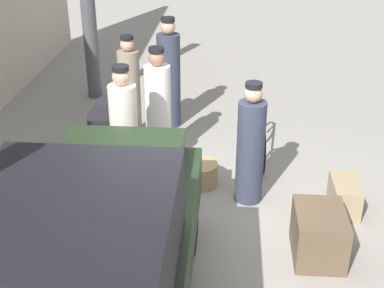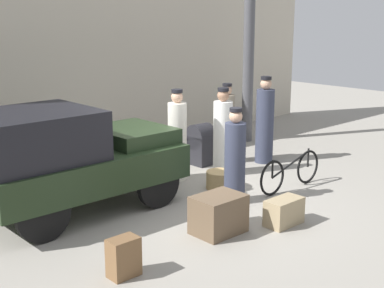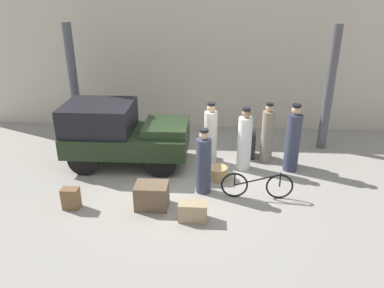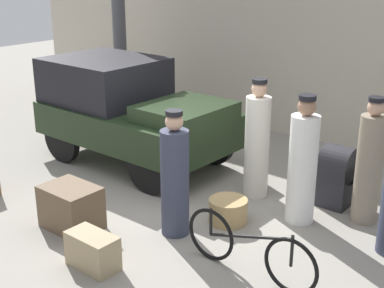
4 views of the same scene
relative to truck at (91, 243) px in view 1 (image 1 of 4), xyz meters
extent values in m
plane|color=gray|center=(1.85, -0.94, -0.96)|extent=(30.00, 30.00, 0.00)
cylinder|color=#4C4C51|center=(5.96, 1.47, 0.90)|extent=(0.27, 0.27, 3.72)
cylinder|color=black|center=(1.24, 0.80, -0.54)|extent=(0.82, 0.12, 0.82)
cylinder|color=black|center=(1.24, -0.80, -0.54)|extent=(0.82, 0.12, 0.82)
cube|color=black|center=(0.20, 0.00, -0.25)|extent=(3.35, 1.75, 0.56)
cube|color=black|center=(-0.55, 0.00, 0.41)|extent=(1.85, 1.61, 0.76)
cube|color=black|center=(1.29, 0.00, 0.16)|extent=(1.17, 1.37, 0.25)
torus|color=black|center=(4.17, -1.69, -0.63)|extent=(0.65, 0.04, 0.65)
torus|color=black|center=(3.11, -1.69, -0.63)|extent=(0.65, 0.04, 0.65)
cylinder|color=black|center=(3.64, -1.69, -0.48)|extent=(1.07, 0.04, 0.35)
cylinder|color=black|center=(3.11, -1.69, -0.47)|extent=(0.04, 0.04, 0.33)
cylinder|color=black|center=(4.17, -1.69, -0.45)|extent=(0.04, 0.04, 0.36)
cylinder|color=tan|center=(2.71, -0.79, -0.79)|extent=(0.52, 0.52, 0.33)
cylinder|color=gray|center=(4.11, 0.40, -0.22)|extent=(0.34, 0.34, 1.48)
sphere|color=tan|center=(4.11, 0.40, 0.63)|extent=(0.21, 0.21, 0.21)
cylinder|color=black|center=(4.11, 0.40, 0.74)|extent=(0.20, 0.20, 0.06)
cylinder|color=#33384C|center=(2.37, -1.47, -0.26)|extent=(0.36, 0.36, 1.39)
sphere|color=tan|center=(2.37, -1.47, 0.55)|extent=(0.22, 0.22, 0.22)
cylinder|color=black|center=(2.37, -1.47, 0.66)|extent=(0.21, 0.21, 0.06)
cylinder|color=white|center=(3.43, -0.14, -0.22)|extent=(0.38, 0.38, 1.48)
sphere|color=#936B51|center=(3.43, -0.14, 0.64)|extent=(0.24, 0.24, 0.24)
cylinder|color=black|center=(3.43, -0.14, 0.76)|extent=(0.22, 0.22, 0.06)
cylinder|color=#33384C|center=(4.71, -0.16, -0.16)|extent=(0.39, 0.39, 1.60)
sphere|color=tan|center=(4.71, -0.16, 0.76)|extent=(0.24, 0.24, 0.24)
cylinder|color=black|center=(4.71, -0.16, 0.88)|extent=(0.23, 0.23, 0.07)
cylinder|color=silver|center=(2.51, 0.18, -0.20)|extent=(0.36, 0.36, 1.51)
sphere|color=tan|center=(2.51, 0.18, 0.67)|extent=(0.23, 0.23, 0.23)
cylinder|color=black|center=(2.51, 0.18, 0.78)|extent=(0.21, 0.21, 0.06)
cube|color=#232328|center=(3.58, 0.66, -0.65)|extent=(0.43, 0.53, 0.62)
cylinder|color=#232328|center=(3.58, 0.66, -0.34)|extent=(0.43, 0.53, 0.53)
cube|color=#9E8966|center=(2.18, -2.69, -0.75)|extent=(0.62, 0.33, 0.42)
cube|color=brown|center=(1.22, -2.23, -0.67)|extent=(0.74, 0.55, 0.58)
camera|label=1|loc=(-3.77, -1.18, 2.87)|focal=50.00mm
camera|label=2|loc=(-4.06, -7.42, 2.21)|focal=50.00mm
camera|label=3|loc=(2.58, -9.50, 3.78)|focal=35.00mm
camera|label=4|loc=(6.47, -6.09, 2.42)|focal=50.00mm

